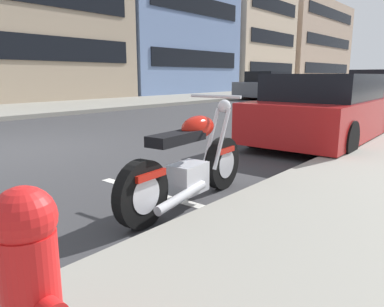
{
  "coord_description": "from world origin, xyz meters",
  "views": [
    {
      "loc": [
        -2.75,
        -6.51,
        1.3
      ],
      "look_at": [
        0.07,
        -4.15,
        0.52
      ],
      "focal_mm": 34.33,
      "sensor_mm": 36.0,
      "label": 1
    }
  ],
  "objects_px": {
    "parked_car_mid_block": "(326,110)",
    "car_opposite_curb": "(267,86)",
    "parked_motorcycle": "(190,165)",
    "fire_hydrant": "(30,278)"
  },
  "relations": [
    {
      "from": "parked_motorcycle",
      "to": "parked_car_mid_block",
      "type": "bearing_deg",
      "value": -1.45
    },
    {
      "from": "parked_car_mid_block",
      "to": "fire_hydrant",
      "type": "bearing_deg",
      "value": -170.27
    },
    {
      "from": "parked_car_mid_block",
      "to": "car_opposite_curb",
      "type": "xyz_separation_m",
      "value": [
        11.96,
        7.84,
        0.08
      ]
    },
    {
      "from": "parked_motorcycle",
      "to": "fire_hydrant",
      "type": "xyz_separation_m",
      "value": [
        -2.17,
        -1.04,
        0.13
      ]
    },
    {
      "from": "parked_car_mid_block",
      "to": "car_opposite_curb",
      "type": "bearing_deg",
      "value": 31.68
    },
    {
      "from": "parked_motorcycle",
      "to": "parked_car_mid_block",
      "type": "relative_size",
      "value": 0.47
    },
    {
      "from": "parked_car_mid_block",
      "to": "car_opposite_curb",
      "type": "distance_m",
      "value": 14.31
    },
    {
      "from": "parked_motorcycle",
      "to": "car_opposite_curb",
      "type": "bearing_deg",
      "value": 21.29
    },
    {
      "from": "parked_motorcycle",
      "to": "parked_car_mid_block",
      "type": "xyz_separation_m",
      "value": [
        4.45,
        0.28,
        0.22
      ]
    },
    {
      "from": "parked_car_mid_block",
      "to": "car_opposite_curb",
      "type": "height_order",
      "value": "car_opposite_curb"
    }
  ]
}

